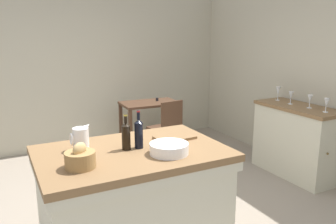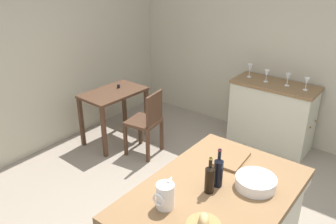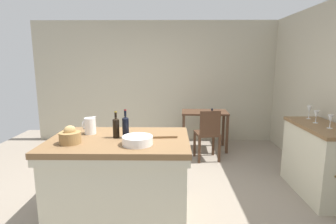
{
  "view_description": "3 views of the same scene",
  "coord_description": "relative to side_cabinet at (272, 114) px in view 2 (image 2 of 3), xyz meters",
  "views": [
    {
      "loc": [
        -1.22,
        -3.0,
        1.86
      ],
      "look_at": [
        0.5,
        0.33,
        0.99
      ],
      "focal_mm": 36.63,
      "sensor_mm": 36.0,
      "label": 1
    },
    {
      "loc": [
        -2.16,
        -1.51,
        2.55
      ],
      "look_at": [
        0.46,
        0.53,
        1.03
      ],
      "focal_mm": 37.11,
      "sensor_mm": 36.0,
      "label": 2
    },
    {
      "loc": [
        0.32,
        -3.32,
        1.75
      ],
      "look_at": [
        0.27,
        0.32,
        1.06
      ],
      "focal_mm": 28.71,
      "sensor_mm": 36.0,
      "label": 3
    }
  ],
  "objects": [
    {
      "name": "wine_bottle_dark",
      "position": [
        -2.44,
        -0.52,
        0.57
      ],
      "size": [
        0.07,
        0.07,
        0.32
      ],
      "color": "black",
      "rests_on": "island_table"
    },
    {
      "name": "wine_glass_right",
      "position": [
        0.03,
        0.41,
        0.6
      ],
      "size": [
        0.07,
        0.07,
        0.19
      ],
      "color": "white",
      "rests_on": "side_cabinet"
    },
    {
      "name": "wall_right",
      "position": [
        0.34,
        -0.06,
        0.83
      ],
      "size": [
        0.12,
        5.2,
        2.6
      ],
      "primitive_type": "cube",
      "color": "#B2AA93",
      "rests_on": "ground"
    },
    {
      "name": "wall_back",
      "position": [
        -2.26,
        2.54,
        0.83
      ],
      "size": [
        5.32,
        0.12,
        2.6
      ],
      "primitive_type": "cube",
      "color": "#B2AA93",
      "rests_on": "ground"
    },
    {
      "name": "wine_glass_left",
      "position": [
        0.01,
        -0.15,
        0.58
      ],
      "size": [
        0.07,
        0.07,
        0.17
      ],
      "color": "white",
      "rests_on": "side_cabinet"
    },
    {
      "name": "side_cabinet",
      "position": [
        0.0,
        0.0,
        0.0
      ],
      "size": [
        0.52,
        1.16,
        0.94
      ],
      "color": "brown",
      "rests_on": "ground"
    },
    {
      "name": "wine_bottle_amber",
      "position": [
        -2.55,
        -0.51,
        0.56
      ],
      "size": [
        0.07,
        0.07,
        0.3
      ],
      "color": "black",
      "rests_on": "island_table"
    },
    {
      "name": "writing_desk",
      "position": [
        -1.28,
        1.85,
        0.17
      ],
      "size": [
        0.92,
        0.6,
        0.82
      ],
      "color": "#472D1E",
      "rests_on": "ground"
    },
    {
      "name": "wine_glass_far_left",
      "position": [
        -0.0,
        -0.4,
        0.58
      ],
      "size": [
        0.07,
        0.07,
        0.17
      ],
      "color": "white",
      "rests_on": "side_cabinet"
    },
    {
      "name": "wooden_chair",
      "position": [
        -1.29,
        1.22,
        0.03
      ],
      "size": [
        0.45,
        0.45,
        0.92
      ],
      "color": "#472D1E",
      "rests_on": "ground"
    },
    {
      "name": "wash_bowl",
      "position": [
        -2.28,
        -0.76,
        0.49
      ],
      "size": [
        0.31,
        0.31,
        0.09
      ],
      "primitive_type": "cylinder",
      "color": "white",
      "rests_on": "island_table"
    },
    {
      "name": "cutting_board",
      "position": [
        -2.06,
        -0.43,
        0.46
      ],
      "size": [
        0.37,
        0.25,
        0.02
      ],
      "primitive_type": "cube",
      "rotation": [
        0.0,
        0.0,
        0.08
      ],
      "color": "brown",
      "rests_on": "island_table"
    },
    {
      "name": "wine_glass_middle",
      "position": [
        -0.01,
        0.14,
        0.58
      ],
      "size": [
        0.07,
        0.07,
        0.17
      ],
      "color": "white",
      "rests_on": "side_cabinet"
    },
    {
      "name": "pitcher",
      "position": [
        -2.89,
        -0.36,
        0.54
      ],
      "size": [
        0.17,
        0.13,
        0.23
      ],
      "color": "white",
      "rests_on": "island_table"
    }
  ]
}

